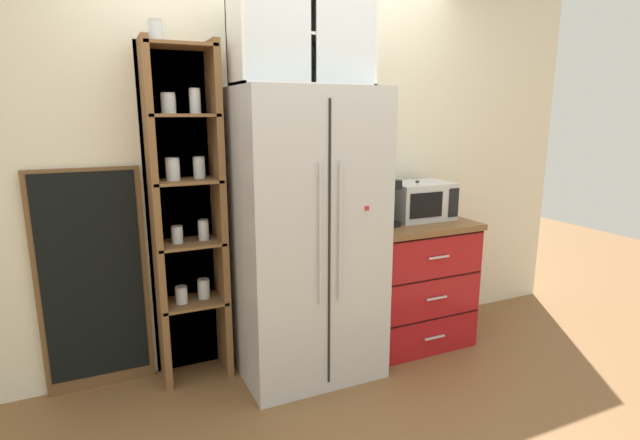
{
  "coord_description": "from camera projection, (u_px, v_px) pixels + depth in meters",
  "views": [
    {
      "loc": [
        -1.14,
        -2.68,
        1.63
      ],
      "look_at": [
        0.1,
        0.01,
        0.97
      ],
      "focal_mm": 27.46,
      "sensor_mm": 36.0,
      "label": 1
    }
  ],
  "objects": [
    {
      "name": "mug_cream",
      "position": [
        414.0,
        215.0,
        3.39
      ],
      "size": [
        0.12,
        0.09,
        0.08
      ],
      "color": "silver",
      "rests_on": "counter_cabinet"
    },
    {
      "name": "chalkboard_menu",
      "position": [
        93.0,
        281.0,
        2.85
      ],
      "size": [
        0.6,
        0.04,
        1.33
      ],
      "color": "brown",
      "rests_on": "ground"
    },
    {
      "name": "microwave",
      "position": [
        419.0,
        201.0,
        3.45
      ],
      "size": [
        0.44,
        0.33,
        0.26
      ],
      "color": "silver",
      "rests_on": "counter_cabinet"
    },
    {
      "name": "mug_sage",
      "position": [
        415.0,
        215.0,
        3.38
      ],
      "size": [
        0.12,
        0.08,
        0.09
      ],
      "color": "#8CA37F",
      "rests_on": "counter_cabinet"
    },
    {
      "name": "bottle_clear",
      "position": [
        416.0,
        204.0,
        3.35
      ],
      "size": [
        0.06,
        0.06,
        0.29
      ],
      "color": "silver",
      "rests_on": "counter_cabinet"
    },
    {
      "name": "upper_cabinet",
      "position": [
        301.0,
        37.0,
        2.81
      ],
      "size": [
        0.81,
        0.32,
        0.56
      ],
      "color": "silver",
      "rests_on": "refrigerator"
    },
    {
      "name": "refrigerator",
      "position": [
        305.0,
        235.0,
        3.01
      ],
      "size": [
        0.84,
        0.7,
        1.77
      ],
      "color": "silver",
      "rests_on": "ground"
    },
    {
      "name": "ground_plane",
      "position": [
        307.0,
        367.0,
        3.19
      ],
      "size": [
        10.51,
        10.51,
        0.0
      ],
      "primitive_type": "plane",
      "color": "brown"
    },
    {
      "name": "coffee_maker",
      "position": [
        380.0,
        202.0,
        3.27
      ],
      "size": [
        0.17,
        0.2,
        0.31
      ],
      "color": "black",
      "rests_on": "counter_cabinet"
    },
    {
      "name": "pantry_shelf_column",
      "position": [
        186.0,
        210.0,
        2.94
      ],
      "size": [
        0.45,
        0.31,
        2.12
      ],
      "color": "brown",
      "rests_on": "ground"
    },
    {
      "name": "wall_back_cream",
      "position": [
        282.0,
        166.0,
        3.28
      ],
      "size": [
        4.82,
        0.1,
        2.55
      ],
      "primitive_type": "cube",
      "color": "silver",
      "rests_on": "ground"
    },
    {
      "name": "counter_cabinet",
      "position": [
        411.0,
        281.0,
        3.5
      ],
      "size": [
        0.79,
        0.6,
        0.89
      ],
      "color": "#A8161C",
      "rests_on": "ground"
    }
  ]
}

